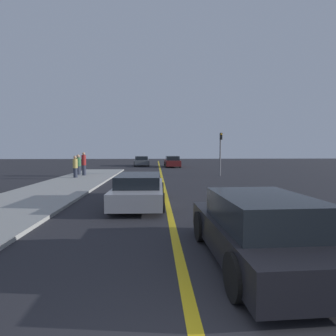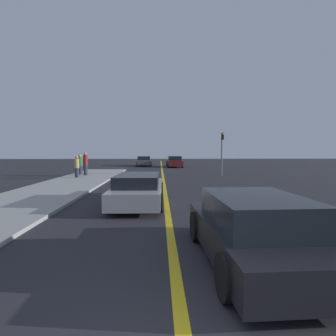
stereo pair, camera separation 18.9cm
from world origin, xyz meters
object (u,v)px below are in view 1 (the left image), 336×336
object	(u,v)px
car_ahead_center	(139,189)
car_parked_left_lot	(142,161)
pedestrian_mid_group	(75,167)
car_near_right_lane	(259,230)
pedestrian_by_sign	(78,165)
car_far_distant	(172,162)
traffic_light	(220,149)
pedestrian_far_standing	(84,164)

from	to	relation	value
car_ahead_center	car_parked_left_lot	xyz separation A→B (m)	(-1.24, 24.59, 0.03)
car_parked_left_lot	pedestrian_mid_group	world-z (taller)	pedestrian_mid_group
car_ahead_center	car_parked_left_lot	size ratio (longest dim) A/B	1.17
car_near_right_lane	pedestrian_by_sign	bearing A→B (deg)	113.97
car_ahead_center	car_far_distant	world-z (taller)	car_far_distant
car_ahead_center	traffic_light	world-z (taller)	traffic_light
car_ahead_center	car_parked_left_lot	bearing A→B (deg)	93.84
car_far_distant	pedestrian_by_sign	xyz separation A→B (m)	(-8.37, -10.97, 0.27)
pedestrian_by_sign	car_near_right_lane	bearing A→B (deg)	-63.91
car_near_right_lane	car_parked_left_lot	xyz separation A→B (m)	(-3.82, 30.05, -0.01)
car_parked_left_lot	pedestrian_by_sign	distance (m)	13.93
car_parked_left_lot	car_near_right_lane	bearing A→B (deg)	-85.97
car_far_distant	car_parked_left_lot	bearing A→B (deg)	149.44
car_parked_left_lot	traffic_light	xyz separation A→B (m)	(7.16, -13.61, 1.56)
car_parked_left_lot	pedestrian_far_standing	size ratio (longest dim) A/B	2.20
pedestrian_far_standing	traffic_light	distance (m)	11.01
car_parked_left_lot	pedestrian_far_standing	distance (m)	14.43
pedestrian_mid_group	traffic_light	distance (m)	11.37
car_far_distant	car_parked_left_lot	xyz separation A→B (m)	(-3.94, 2.24, -0.03)
car_far_distant	pedestrian_far_standing	xyz separation A→B (m)	(-7.73, -11.68, 0.39)
car_parked_left_lot	pedestrian_by_sign	bearing A→B (deg)	-111.73
car_far_distant	pedestrian_far_standing	bearing A→B (deg)	-124.48
car_parked_left_lot	traffic_light	world-z (taller)	traffic_light
car_ahead_center	car_far_distant	xyz separation A→B (m)	(2.70, 22.35, 0.06)
car_near_right_lane	traffic_light	bearing A→B (deg)	76.39
car_near_right_lane	car_far_distant	distance (m)	27.81
pedestrian_by_sign	pedestrian_far_standing	bearing A→B (deg)	-48.03
pedestrian_mid_group	traffic_light	size ratio (longest dim) A/B	0.45
pedestrian_far_standing	pedestrian_by_sign	size ratio (longest dim) A/B	1.11
car_far_distant	traffic_light	world-z (taller)	traffic_light
car_near_right_lane	car_parked_left_lot	bearing A→B (deg)	95.13
pedestrian_far_standing	pedestrian_by_sign	distance (m)	0.96
pedestrian_mid_group	pedestrian_far_standing	size ratio (longest dim) A/B	0.87
pedestrian_mid_group	car_far_distant	bearing A→B (deg)	59.26
car_ahead_center	pedestrian_far_standing	distance (m)	11.80
pedestrian_mid_group	pedestrian_by_sign	xyz separation A→B (m)	(-0.46, 2.33, 0.01)
car_parked_left_lot	traffic_light	distance (m)	15.46
pedestrian_mid_group	pedestrian_by_sign	size ratio (longest dim) A/B	0.97
car_ahead_center	traffic_light	distance (m)	12.57
car_far_distant	pedestrian_by_sign	world-z (taller)	pedestrian_by_sign
traffic_light	pedestrian_mid_group	bearing A→B (deg)	-170.19
pedestrian_mid_group	car_near_right_lane	bearing A→B (deg)	-61.78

